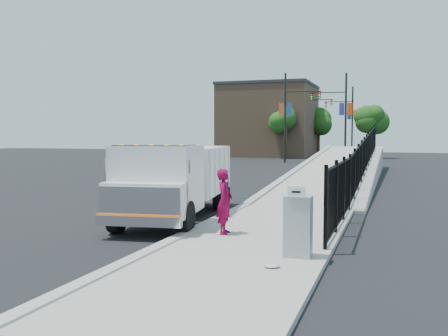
% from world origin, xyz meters
% --- Properties ---
extents(ground, '(120.00, 120.00, 0.00)m').
position_xyz_m(ground, '(0.00, 0.00, 0.00)').
color(ground, black).
rests_on(ground, ground).
extents(sidewalk, '(3.55, 12.00, 0.12)m').
position_xyz_m(sidewalk, '(1.93, -2.00, 0.06)').
color(sidewalk, '#9E998E').
rests_on(sidewalk, ground).
extents(curb, '(0.30, 12.00, 0.16)m').
position_xyz_m(curb, '(0.00, -2.00, 0.08)').
color(curb, '#ADAAA3').
rests_on(curb, ground).
extents(ramp, '(3.95, 24.06, 3.19)m').
position_xyz_m(ramp, '(2.12, 16.00, 0.00)').
color(ramp, '#9E998E').
rests_on(ramp, ground).
extents(iron_fence, '(0.10, 28.00, 1.80)m').
position_xyz_m(iron_fence, '(3.55, 12.00, 0.90)').
color(iron_fence, black).
rests_on(iron_fence, ground).
extents(truck, '(3.17, 7.13, 2.36)m').
position_xyz_m(truck, '(-1.42, 1.12, 1.33)').
color(truck, black).
rests_on(truck, ground).
extents(worker, '(0.49, 0.65, 1.64)m').
position_xyz_m(worker, '(0.93, -1.10, 0.94)').
color(worker, maroon).
rests_on(worker, sidewalk).
extents(utility_cabinet, '(0.55, 0.40, 1.25)m').
position_xyz_m(utility_cabinet, '(3.10, -2.81, 0.75)').
color(utility_cabinet, gray).
rests_on(utility_cabinet, sidewalk).
extents(arrow_sign, '(0.35, 0.04, 0.22)m').
position_xyz_m(arrow_sign, '(3.10, -3.03, 1.48)').
color(arrow_sign, white).
rests_on(arrow_sign, utility_cabinet).
extents(debris, '(0.31, 0.31, 0.08)m').
position_xyz_m(debris, '(2.79, -3.79, 0.16)').
color(debris, silver).
rests_on(debris, sidewalk).
extents(light_pole_0, '(3.77, 0.22, 8.00)m').
position_xyz_m(light_pole_0, '(-4.09, 31.25, 4.36)').
color(light_pole_0, black).
rests_on(light_pole_0, ground).
extents(light_pole_1, '(3.78, 0.22, 8.00)m').
position_xyz_m(light_pole_1, '(0.42, 33.00, 4.36)').
color(light_pole_1, black).
rests_on(light_pole_1, ground).
extents(light_pole_2, '(3.77, 0.22, 8.00)m').
position_xyz_m(light_pole_2, '(-4.42, 42.47, 4.36)').
color(light_pole_2, black).
rests_on(light_pole_2, ground).
extents(light_pole_3, '(3.78, 0.22, 8.00)m').
position_xyz_m(light_pole_3, '(-0.08, 46.65, 4.36)').
color(light_pole_3, black).
rests_on(light_pole_3, ground).
extents(tree_0, '(2.34, 2.34, 5.17)m').
position_xyz_m(tree_0, '(-5.78, 37.99, 3.93)').
color(tree_0, '#382314').
rests_on(tree_0, ground).
extents(tree_1, '(2.41, 2.41, 5.21)m').
position_xyz_m(tree_1, '(2.31, 41.77, 3.93)').
color(tree_1, '#382314').
rests_on(tree_1, ground).
extents(tree_2, '(3.04, 3.04, 5.52)m').
position_xyz_m(tree_2, '(-3.73, 47.39, 3.97)').
color(tree_2, '#382314').
rests_on(tree_2, ground).
extents(building, '(10.00, 10.00, 8.00)m').
position_xyz_m(building, '(-9.00, 44.00, 4.00)').
color(building, '#8C664C').
rests_on(building, ground).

